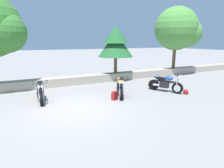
{
  "coord_description": "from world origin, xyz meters",
  "views": [
    {
      "loc": [
        -1.98,
        -7.49,
        2.89
      ],
      "look_at": [
        2.35,
        1.2,
        0.65
      ],
      "focal_mm": 29.87,
      "sensor_mm": 36.0,
      "label": 1
    }
  ],
  "objects": [
    {
      "name": "stone_wall",
      "position": [
        0.0,
        4.8,
        0.28
      ],
      "size": [
        36.0,
        0.8,
        0.55
      ],
      "primitive_type": "cube",
      "color": "#A89E89",
      "rests_on": "ground"
    },
    {
      "name": "motorcycle_black_near_left",
      "position": [
        -1.2,
        1.93,
        0.49
      ],
      "size": [
        0.67,
        2.07,
        1.18
      ],
      "color": "black",
      "rests_on": "ground"
    },
    {
      "name": "rider_backpack",
      "position": [
        2.15,
        0.49,
        0.24
      ],
      "size": [
        0.35,
        0.33,
        0.47
      ],
      "color": "#A31E1E",
      "rests_on": "ground"
    },
    {
      "name": "pine_tree_mid_left",
      "position": [
        4.5,
        4.92,
        2.84
      ],
      "size": [
        2.61,
        2.61,
        3.47
      ],
      "color": "brown",
      "rests_on": "stone_wall"
    },
    {
      "name": "leafy_tree_mid_right",
      "position": [
        10.47,
        4.75,
        3.85
      ],
      "size": [
        3.83,
        3.64,
        5.2
      ],
      "color": "brown",
      "rests_on": "stone_wall"
    },
    {
      "name": "rider_helmet",
      "position": [
        6.18,
        -0.38,
        0.14
      ],
      "size": [
        0.28,
        0.28,
        0.28
      ],
      "color": "#B21919",
      "rests_on": "ground"
    },
    {
      "name": "motorcycle_blue_far_right",
      "position": [
        5.52,
        0.56,
        0.49
      ],
      "size": [
        1.13,
        1.92,
        1.18
      ],
      "color": "black",
      "rests_on": "ground"
    },
    {
      "name": "ground_plane",
      "position": [
        0.0,
        0.0,
        0.0
      ],
      "size": [
        120.0,
        120.0,
        0.0
      ],
      "primitive_type": "plane",
      "color": "gray"
    },
    {
      "name": "motorcycle_orange_centre",
      "position": [
        2.73,
        1.0,
        0.49
      ],
      "size": [
        1.06,
        1.95,
        1.18
      ],
      "color": "black",
      "rests_on": "ground"
    }
  ]
}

